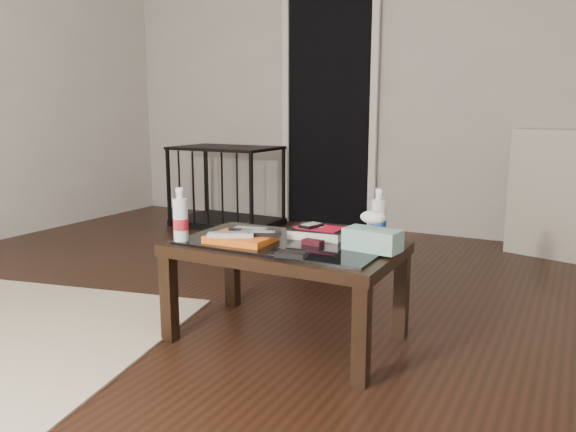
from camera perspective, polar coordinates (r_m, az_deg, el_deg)
name	(u,v)px	position (r m, az deg, el deg)	size (l,w,h in m)	color
ground	(203,320)	(2.90, -8.61, -10.37)	(5.00, 5.00, 0.00)	black
doorway	(329,111)	(5.05, 4.22, 10.62)	(0.90, 0.08, 2.07)	black
coffee_table	(286,255)	(2.52, -0.22, -3.98)	(1.00, 0.60, 0.46)	black
pet_crate	(227,200)	(5.09, -6.23, 1.62)	(0.92, 0.64, 0.71)	black
magazines	(241,238)	(2.50, -4.79, -2.28)	(0.28, 0.21, 0.03)	orange
remote_silver	(231,235)	(2.46, -5.85, -1.89)	(0.20, 0.05, 0.02)	#AEAEB3
remote_black_front	(258,233)	(2.47, -3.08, -1.76)	(0.20, 0.05, 0.02)	black
remote_black_back	(251,230)	(2.55, -3.78, -1.39)	(0.20, 0.05, 0.02)	black
textbook	(319,232)	(2.58, 3.17, -1.64)	(0.25, 0.20, 0.05)	black
dvd_mailers	(318,227)	(2.56, 3.11, -1.12)	(0.19, 0.14, 0.01)	#B20B25
ipod	(311,225)	(2.54, 2.37, -0.95)	(0.06, 0.10, 0.02)	black
flip_phone	(313,242)	(2.43, 2.55, -2.68)	(0.09, 0.05, 0.02)	black
wallet	(291,254)	(2.24, 0.33, -3.92)	(0.12, 0.07, 0.02)	black
water_bottle_left	(180,214)	(2.53, -10.87, 0.16)	(0.07, 0.07, 0.24)	silver
water_bottle_right	(379,216)	(2.49, 9.21, 0.05)	(0.07, 0.07, 0.24)	silver
tissue_box	(373,240)	(2.36, 8.59, -2.40)	(0.23, 0.12, 0.09)	#248676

